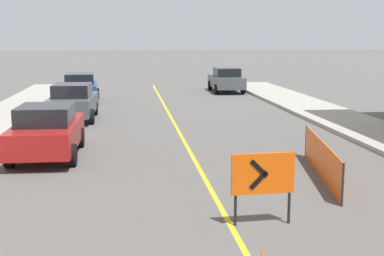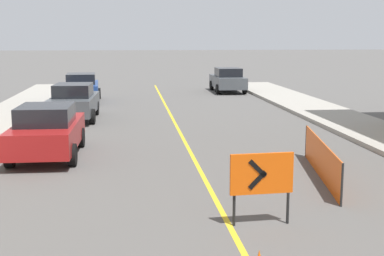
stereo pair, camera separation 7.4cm
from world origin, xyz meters
name	(u,v)px [view 1 (the left image)]	position (x,y,z in m)	size (l,w,h in m)	color
lane_stripe	(185,144)	(0.00, 22.24, 0.00)	(0.12, 44.48, 0.01)	gold
arrow_barricade_primary	(263,176)	(0.62, 14.19, 0.97)	(1.25, 0.15, 1.41)	#EF560C
safety_mesh_fence	(321,159)	(3.01, 17.47, 0.48)	(0.87, 4.85, 0.96)	#EF560C
parked_car_curb_near	(47,131)	(-4.36, 20.74, 0.80)	(1.94, 4.33, 1.59)	maroon
parked_car_curb_mid	(73,102)	(-4.30, 28.09, 0.80)	(1.97, 4.37, 1.59)	#474C51
parked_car_curb_far	(80,88)	(-4.54, 34.69, 0.80)	(2.02, 4.39, 1.59)	navy
parked_car_opposite_side	(226,80)	(4.52, 39.04, 0.80)	(1.93, 4.30, 1.59)	#474C51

